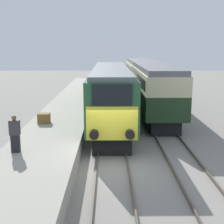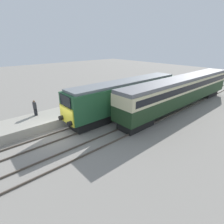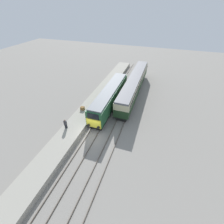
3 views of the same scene
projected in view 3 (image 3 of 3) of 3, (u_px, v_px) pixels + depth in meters
The scene contains 8 objects.
ground_plane at pixel (91, 137), 23.77m from camera, with size 120.00×120.00×0.00m, color gray.
platform_left at pixel (93, 104), 30.40m from camera, with size 3.50×50.00×0.91m.
rails_near_track at pixel (103, 117), 27.52m from camera, with size 1.51×60.00×0.14m.
rails_far_track at pixel (121, 121), 26.65m from camera, with size 1.50×60.00×0.14m.
locomotive at pixel (110, 96), 29.26m from camera, with size 2.70×16.20×4.01m.
passenger_carriage at pixel (134, 84), 33.23m from camera, with size 2.75×21.70×4.06m.
person_on_platform at pixel (65, 124), 23.60m from camera, with size 0.44×0.26×1.64m.
luggage_crate at pixel (82, 108), 27.88m from camera, with size 0.70×0.56×0.60m.
Camera 3 is at (8.40, -14.75, 17.40)m, focal length 24.00 mm.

